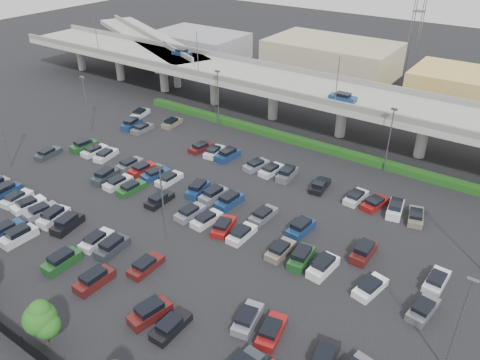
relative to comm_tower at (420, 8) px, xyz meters
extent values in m
plane|color=black|center=(-4.00, -74.00, -15.61)|extent=(280.00, 280.00, 0.00)
cube|color=gray|center=(-4.00, -42.00, -8.36)|extent=(150.00, 13.00, 1.10)
cube|color=slate|center=(-4.00, -48.25, -7.31)|extent=(150.00, 0.50, 1.00)
cube|color=slate|center=(-4.00, -35.75, -7.31)|extent=(150.00, 0.50, 1.00)
cylinder|color=gray|center=(-69.00, -42.00, -12.26)|extent=(1.80, 1.80, 6.70)
cube|color=slate|center=(-69.00, -42.00, -9.11)|extent=(2.60, 9.75, 0.50)
cylinder|color=gray|center=(-55.00, -42.00, -12.26)|extent=(1.80, 1.80, 6.70)
cube|color=slate|center=(-55.00, -42.00, -9.11)|extent=(2.60, 9.75, 0.50)
cylinder|color=gray|center=(-41.00, -42.00, -12.26)|extent=(1.80, 1.80, 6.70)
cube|color=slate|center=(-41.00, -42.00, -9.11)|extent=(2.60, 9.75, 0.50)
cylinder|color=gray|center=(-27.00, -42.00, -12.26)|extent=(1.80, 1.80, 6.70)
cube|color=slate|center=(-27.00, -42.00, -9.11)|extent=(2.60, 9.75, 0.50)
cylinder|color=gray|center=(-13.00, -42.00, -12.26)|extent=(1.80, 1.80, 6.70)
cube|color=slate|center=(-13.00, -42.00, -9.11)|extent=(2.60, 9.75, 0.50)
cylinder|color=gray|center=(1.00, -42.00, -12.26)|extent=(1.80, 1.80, 6.70)
cube|color=slate|center=(1.00, -42.00, -9.11)|extent=(2.60, 9.75, 0.50)
cylinder|color=gray|center=(15.00, -42.00, -12.26)|extent=(1.80, 1.80, 6.70)
cube|color=slate|center=(15.00, -42.00, -9.11)|extent=(2.60, 9.75, 0.50)
cube|color=navy|center=(-38.00, -39.00, -7.40)|extent=(4.40, 1.82, 0.82)
cube|color=black|center=(-38.00, -39.00, -6.77)|extent=(2.30, 1.60, 0.50)
cube|color=navy|center=(2.00, -45.00, -7.40)|extent=(4.40, 1.82, 0.82)
cube|color=black|center=(2.00, -45.00, -6.77)|extent=(2.30, 1.60, 0.50)
cylinder|color=#515156|center=(-54.00, -48.10, -3.81)|extent=(0.14, 0.14, 8.00)
cylinder|color=#515156|center=(-26.00, -48.10, -3.81)|extent=(0.14, 0.14, 8.00)
cylinder|color=#515156|center=(2.00, -48.10, -3.81)|extent=(0.14, 0.14, 8.00)
cube|color=gray|center=(-56.00, -31.00, -8.36)|extent=(50.93, 30.13, 1.10)
cube|color=slate|center=(-56.00, -31.00, -7.31)|extent=(47.34, 22.43, 1.00)
cylinder|color=gray|center=(-73.22, -22.97, -12.26)|extent=(1.60, 1.60, 6.70)
cylinder|color=gray|center=(-62.34, -28.04, -12.26)|extent=(1.60, 1.60, 6.70)
cylinder|color=gray|center=(-51.47, -33.11, -12.26)|extent=(1.60, 1.60, 6.70)
cylinder|color=gray|center=(-40.59, -38.18, -12.26)|extent=(1.60, 1.60, 6.70)
cube|color=#144012|center=(-4.00, -49.00, -15.06)|extent=(66.00, 1.60, 1.10)
cube|color=black|center=(-4.00, -102.00, -14.71)|extent=(70.00, 0.06, 1.80)
cylinder|color=black|center=(-3.00, -102.00, -14.61)|extent=(0.10, 0.10, 2.00)
cylinder|color=#332316|center=(-2.00, -100.39, -14.63)|extent=(0.26, 0.26, 1.97)
sphere|color=#194E14|center=(-2.00, -100.39, -12.22)|extent=(3.07, 3.07, 3.07)
sphere|color=#194E14|center=(-1.29, -100.29, -12.76)|extent=(2.41, 2.41, 2.41)
sphere|color=#194E14|center=(-2.60, -100.47, -12.55)|extent=(2.41, 2.41, 2.41)
sphere|color=#194E14|center=(-1.96, -100.27, -11.34)|extent=(2.08, 2.08, 2.08)
cube|color=navy|center=(-21.25, -92.50, -15.20)|extent=(1.93, 4.45, 0.82)
cube|color=black|center=(-21.25, -92.70, -14.57)|extent=(1.66, 2.34, 0.50)
cube|color=silver|center=(-18.50, -92.50, -15.09)|extent=(1.92, 4.44, 1.05)
cube|color=black|center=(-18.50, -92.50, -14.27)|extent=(1.66, 2.64, 0.65)
cube|color=#1B4B1E|center=(-10.25, -92.50, -15.09)|extent=(1.84, 4.41, 1.05)
cube|color=black|center=(-10.25, -92.50, -14.27)|extent=(1.61, 2.61, 0.65)
cube|color=#4B1514|center=(-4.75, -92.50, -15.09)|extent=(1.94, 4.45, 1.05)
cube|color=black|center=(-4.75, -92.50, -14.27)|extent=(1.67, 2.64, 0.65)
cube|color=#4B1514|center=(3.50, -92.50, -15.09)|extent=(2.64, 4.67, 1.05)
cube|color=black|center=(3.50, -92.50, -14.27)|extent=(2.07, 2.86, 0.65)
cube|color=black|center=(6.25, -92.50, -15.20)|extent=(1.86, 4.42, 0.82)
cube|color=black|center=(6.25, -92.70, -14.57)|extent=(1.62, 2.31, 0.50)
cube|color=navy|center=(-29.50, -87.50, -15.09)|extent=(2.19, 4.54, 1.05)
cube|color=black|center=(-29.50, -87.50, -14.27)|extent=(1.82, 2.73, 0.65)
cube|color=silver|center=(-26.75, -87.50, -15.20)|extent=(2.28, 4.57, 0.82)
cube|color=black|center=(-26.75, -87.70, -14.57)|extent=(1.84, 2.46, 0.50)
cube|color=white|center=(-24.00, -87.50, -15.20)|extent=(2.35, 4.59, 0.82)
cube|color=black|center=(-24.00, -87.70, -14.57)|extent=(1.87, 2.48, 0.50)
cube|color=slate|center=(-21.25, -87.50, -15.20)|extent=(2.47, 4.63, 0.82)
cube|color=black|center=(-21.25, -87.70, -14.57)|extent=(1.93, 2.52, 0.50)
cube|color=silver|center=(-18.50, -87.50, -15.09)|extent=(2.50, 4.63, 1.05)
cube|color=black|center=(-18.50, -87.50, -14.27)|extent=(2.00, 2.82, 0.65)
cube|color=black|center=(-15.75, -87.50, -15.09)|extent=(2.53, 4.64, 1.05)
cube|color=black|center=(-15.75, -87.50, -14.27)|extent=(2.01, 2.83, 0.65)
cube|color=silver|center=(-10.25, -87.50, -15.20)|extent=(2.22, 4.55, 0.82)
cube|color=black|center=(-10.25, -87.70, -14.57)|extent=(1.81, 2.44, 0.50)
cube|color=#282E34|center=(-7.50, -87.50, -15.09)|extent=(2.10, 4.51, 1.05)
cube|color=black|center=(-7.50, -87.50, -14.27)|extent=(1.77, 2.70, 0.65)
cube|color=#4B1514|center=(-2.00, -87.50, -15.20)|extent=(1.87, 4.42, 0.82)
cube|color=black|center=(-2.00, -87.70, -14.57)|extent=(1.63, 2.32, 0.50)
cube|color=slate|center=(11.75, -87.50, -15.20)|extent=(2.63, 4.67, 0.82)
cube|color=black|center=(11.75, -87.70, -14.57)|extent=(2.01, 2.56, 0.50)
cube|color=maroon|center=(14.50, -87.50, -15.20)|extent=(2.61, 4.66, 0.82)
cube|color=black|center=(14.50, -87.70, -14.57)|extent=(2.00, 2.56, 0.50)
cube|color=black|center=(20.00, -87.50, -15.20)|extent=(2.48, 4.63, 0.82)
cube|color=black|center=(20.00, -87.70, -14.57)|extent=(1.94, 2.52, 0.50)
cube|color=#282E34|center=(-35.00, -76.50, -15.20)|extent=(2.34, 4.59, 0.82)
cube|color=black|center=(-35.00, -76.70, -14.57)|extent=(1.87, 2.48, 0.50)
cube|color=#282E34|center=(-21.25, -76.50, -15.09)|extent=(2.37, 4.60, 1.05)
cube|color=black|center=(-21.25, -76.50, -14.27)|extent=(1.92, 2.78, 0.65)
cube|color=silver|center=(-18.50, -76.50, -15.20)|extent=(1.99, 4.47, 0.82)
cube|color=black|center=(-18.50, -76.70, -14.57)|extent=(1.69, 2.36, 0.50)
cube|color=#1B4B1E|center=(-15.75, -76.50, -15.20)|extent=(2.09, 4.50, 0.82)
cube|color=black|center=(-15.75, -76.70, -14.57)|extent=(1.74, 2.39, 0.50)
cube|color=black|center=(-10.25, -76.50, -15.20)|extent=(1.90, 4.43, 0.82)
cube|color=black|center=(-10.25, -76.70, -14.57)|extent=(1.64, 2.33, 0.50)
cube|color=slate|center=(-4.75, -76.50, -15.20)|extent=(2.11, 4.51, 0.82)
cube|color=black|center=(-4.75, -76.70, -14.57)|extent=(1.75, 2.40, 0.50)
cube|color=silver|center=(-2.00, -76.50, -15.20)|extent=(2.29, 4.57, 0.82)
cube|color=black|center=(-2.00, -76.70, -14.57)|extent=(1.84, 2.46, 0.50)
cube|color=maroon|center=(0.75, -76.50, -15.20)|extent=(2.85, 4.71, 0.82)
cube|color=black|center=(0.75, -76.69, -14.57)|extent=(2.12, 2.62, 0.50)
cube|color=silver|center=(3.50, -76.50, -15.20)|extent=(1.86, 4.42, 0.82)
cube|color=black|center=(3.50, -76.70, -14.57)|extent=(1.62, 2.32, 0.50)
cube|color=#6E6856|center=(9.00, -76.50, -15.20)|extent=(1.91, 4.44, 0.82)
cube|color=black|center=(9.00, -76.70, -14.57)|extent=(1.65, 2.33, 0.50)
cube|color=#1B4B1E|center=(11.75, -76.50, -15.09)|extent=(2.26, 4.56, 1.05)
cube|color=black|center=(11.75, -76.50, -14.27)|extent=(1.86, 2.75, 0.65)
cube|color=white|center=(14.50, -76.50, -15.09)|extent=(2.21, 4.55, 1.05)
cube|color=black|center=(14.50, -76.50, -14.27)|extent=(1.83, 2.74, 0.65)
cube|color=white|center=(20.00, -76.50, -15.20)|extent=(2.68, 4.68, 0.82)
cube|color=black|center=(20.00, -76.70, -14.57)|extent=(2.04, 2.58, 0.50)
cube|color=#54565C|center=(25.50, -76.50, -15.20)|extent=(2.43, 4.62, 0.82)
cube|color=black|center=(25.50, -76.70, -14.57)|extent=(1.91, 2.51, 0.50)
cube|color=#1B4B1E|center=(-32.25, -71.50, -15.09)|extent=(2.30, 4.58, 1.05)
cube|color=black|center=(-32.25, -71.50, -14.27)|extent=(1.88, 2.76, 0.65)
cube|color=silver|center=(-29.50, -71.50, -15.20)|extent=(2.02, 4.48, 0.82)
cube|color=black|center=(-29.50, -71.70, -14.57)|extent=(1.71, 2.37, 0.50)
cube|color=silver|center=(-26.75, -71.50, -15.20)|extent=(2.59, 4.66, 0.82)
cube|color=black|center=(-26.75, -71.70, -14.57)|extent=(1.99, 2.55, 0.50)
cube|color=#54565C|center=(-21.25, -71.50, -15.20)|extent=(1.90, 4.43, 0.82)
cube|color=black|center=(-21.25, -71.70, -14.57)|extent=(1.64, 2.33, 0.50)
cube|color=maroon|center=(-18.50, -71.50, -15.20)|extent=(2.14, 4.52, 0.82)
cube|color=black|center=(-18.50, -71.70, -14.57)|extent=(1.76, 2.41, 0.50)
cube|color=navy|center=(-15.75, -71.50, -15.20)|extent=(2.76, 4.70, 0.82)
cube|color=black|center=(-15.75, -71.69, -14.57)|extent=(2.08, 2.60, 0.50)
cube|color=silver|center=(-13.00, -71.50, -15.20)|extent=(1.83, 4.41, 0.82)
cube|color=black|center=(-13.00, -71.70, -14.57)|extent=(1.61, 2.31, 0.50)
cube|color=navy|center=(-7.50, -71.50, -15.09)|extent=(2.63, 4.67, 1.05)
cube|color=black|center=(-7.50, -71.50, -14.27)|extent=(2.07, 2.86, 0.65)
cube|color=slate|center=(-4.75, -71.50, -15.09)|extent=(2.13, 4.52, 1.05)
cube|color=black|center=(-4.75, -71.50, -14.27)|extent=(1.78, 2.71, 0.65)
cube|color=navy|center=(-2.00, -71.50, -15.09)|extent=(2.16, 4.53, 1.05)
cube|color=black|center=(-2.00, -71.50, -14.27)|extent=(1.80, 2.72, 0.65)
cube|color=#54565C|center=(3.50, -71.50, -15.20)|extent=(2.07, 4.50, 0.82)
cube|color=black|center=(3.50, -71.70, -14.57)|extent=(1.73, 2.39, 0.50)
cube|color=navy|center=(9.00, -71.50, -15.09)|extent=(2.16, 4.53, 1.05)
cube|color=black|center=(9.00, -71.50, -14.27)|extent=(1.80, 2.72, 0.65)
cube|color=#4B1514|center=(17.25, -71.50, -15.09)|extent=(1.89, 4.43, 1.05)
cube|color=black|center=(17.25, -71.50, -14.27)|extent=(1.64, 2.62, 0.65)
cube|color=silver|center=(25.50, -71.50, -15.20)|extent=(2.04, 4.49, 0.82)
cube|color=black|center=(25.50, -71.70, -14.57)|extent=(1.72, 2.38, 0.50)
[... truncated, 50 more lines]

